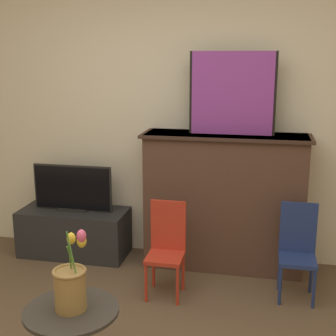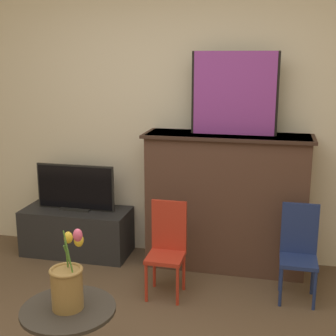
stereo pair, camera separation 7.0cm
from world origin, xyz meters
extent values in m
cube|color=beige|center=(0.00, 2.13, 1.35)|extent=(8.00, 0.06, 2.70)
cube|color=#4C3328|center=(0.43, 1.90, 0.59)|extent=(1.34, 0.39, 1.17)
cube|color=#35231C|center=(0.43, 1.89, 1.16)|extent=(1.40, 0.43, 0.02)
cube|color=black|center=(0.47, 1.92, 1.51)|extent=(0.70, 0.02, 0.67)
cube|color=purple|center=(0.47, 1.90, 1.51)|extent=(0.66, 0.02, 0.67)
cube|color=#232326|center=(-0.94, 1.86, 0.21)|extent=(0.98, 0.43, 0.43)
cube|color=black|center=(-0.94, 1.86, 0.44)|extent=(0.28, 0.12, 0.02)
cube|color=black|center=(-0.94, 1.87, 0.64)|extent=(0.74, 0.02, 0.42)
cube|color=black|center=(-0.94, 1.86, 0.64)|extent=(0.71, 0.02, 0.39)
cylinder|color=#B22D1E|center=(-0.07, 1.15, 0.15)|extent=(0.02, 0.02, 0.30)
cylinder|color=#B22D1E|center=(0.17, 1.15, 0.15)|extent=(0.02, 0.02, 0.30)
cylinder|color=#B22D1E|center=(-0.07, 1.39, 0.15)|extent=(0.02, 0.02, 0.30)
cylinder|color=#B22D1E|center=(0.17, 1.39, 0.15)|extent=(0.02, 0.02, 0.30)
cube|color=#B22D1E|center=(0.05, 1.27, 0.32)|extent=(0.27, 0.27, 0.03)
cube|color=#B22D1E|center=(0.05, 1.39, 0.53)|extent=(0.27, 0.02, 0.40)
cylinder|color=navy|center=(0.91, 1.31, 0.15)|extent=(0.02, 0.02, 0.30)
cylinder|color=navy|center=(1.15, 1.31, 0.15)|extent=(0.02, 0.02, 0.30)
cylinder|color=navy|center=(0.91, 1.55, 0.15)|extent=(0.02, 0.02, 0.30)
cylinder|color=navy|center=(1.15, 1.55, 0.15)|extent=(0.02, 0.02, 0.30)
cube|color=navy|center=(1.03, 1.43, 0.32)|extent=(0.27, 0.27, 0.03)
cube|color=navy|center=(1.03, 1.55, 0.53)|extent=(0.27, 0.02, 0.40)
cylinder|color=#332D28|center=(-0.23, 0.17, 0.47)|extent=(0.52, 0.52, 0.02)
cylinder|color=olive|center=(-0.23, 0.17, 0.59)|extent=(0.17, 0.17, 0.22)
torus|color=olive|center=(-0.23, 0.17, 0.70)|extent=(0.18, 0.18, 0.02)
cylinder|color=#477A2D|center=(-0.23, 0.20, 0.74)|extent=(0.01, 0.05, 0.24)
ellipsoid|color=gold|center=(-0.24, 0.24, 0.86)|extent=(0.05, 0.05, 0.07)
cylinder|color=#477A2D|center=(-0.22, 0.20, 0.74)|extent=(0.03, 0.08, 0.22)
ellipsoid|color=gold|center=(-0.19, 0.26, 0.83)|extent=(0.05, 0.05, 0.07)
cylinder|color=#477A2D|center=(-0.20, 0.16, 0.77)|extent=(0.07, 0.03, 0.30)
ellipsoid|color=#E0517A|center=(-0.14, 0.14, 0.92)|extent=(0.05, 0.05, 0.07)
camera|label=1|loc=(0.75, -1.95, 1.81)|focal=50.00mm
camera|label=2|loc=(0.81, -1.93, 1.81)|focal=50.00mm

